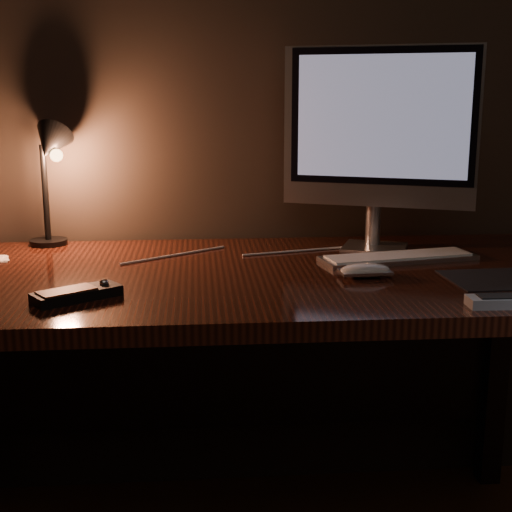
{
  "coord_description": "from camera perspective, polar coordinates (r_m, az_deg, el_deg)",
  "views": [
    {
      "loc": [
        -0.11,
        0.28,
        1.15
      ],
      "look_at": [
        0.01,
        1.73,
        0.81
      ],
      "focal_mm": 50.0,
      "sensor_mm": 36.0,
      "label": 1
    }
  ],
  "objects": [
    {
      "name": "media_remote",
      "position": [
        1.44,
        -14.14,
        -2.94
      ],
      "size": [
        0.18,
        0.15,
        0.03
      ],
      "rotation": [
        0.0,
        0.0,
        0.6
      ],
      "color": "black",
      "rests_on": "desk"
    },
    {
      "name": "desk_lamp",
      "position": [
        1.92,
        -16.18,
        7.26
      ],
      "size": [
        0.15,
        0.17,
        0.33
      ],
      "rotation": [
        0.0,
        0.0,
        0.13
      ],
      "color": "black",
      "rests_on": "desk"
    },
    {
      "name": "monitor",
      "position": [
        1.84,
        9.86,
        9.8
      ],
      "size": [
        0.46,
        0.21,
        0.51
      ],
      "rotation": [
        0.0,
        0.0,
        -0.38
      ],
      "color": "silver",
      "rests_on": "desk"
    },
    {
      "name": "mouse",
      "position": [
        1.59,
        8.72,
        -1.3
      ],
      "size": [
        0.12,
        0.07,
        0.02
      ],
      "primitive_type": "ellipsoid",
      "rotation": [
        0.0,
        0.0,
        0.06
      ],
      "color": "white",
      "rests_on": "desk"
    },
    {
      "name": "keyboard",
      "position": [
        1.76,
        11.31,
        -0.1
      ],
      "size": [
        0.4,
        0.18,
        0.01
      ],
      "primitive_type": "cube",
      "rotation": [
        0.0,
        0.0,
        0.19
      ],
      "color": "silver",
      "rests_on": "desk"
    },
    {
      "name": "desk",
      "position": [
        1.73,
        -0.81,
        -4.8
      ],
      "size": [
        1.6,
        0.75,
        0.75
      ],
      "color": "#36150C",
      "rests_on": "ground"
    },
    {
      "name": "cable",
      "position": [
        1.78,
        -1.6,
        0.16
      ],
      "size": [
        0.55,
        0.24,
        0.01
      ],
      "primitive_type": "cylinder",
      "rotation": [
        0.0,
        1.57,
        0.4
      ],
      "color": "white",
      "rests_on": "desk"
    },
    {
      "name": "mousepad",
      "position": [
        1.64,
        18.92,
        -1.76
      ],
      "size": [
        0.23,
        0.19,
        0.0
      ],
      "primitive_type": "cube",
      "rotation": [
        0.0,
        0.0,
        0.05
      ],
      "color": "black",
      "rests_on": "desk"
    }
  ]
}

